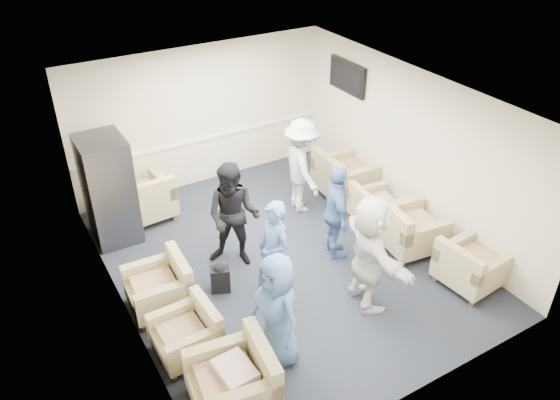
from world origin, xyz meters
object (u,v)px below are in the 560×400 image
armchair_left_near (237,383)px  vending_machine (109,190)px  person_back_right (302,166)px  person_front_right (370,253)px  person_front_left (277,310)px  armchair_left_mid (189,334)px  armchair_right_midfar (374,208)px  armchair_right_near (468,268)px  armchair_right_far (342,177)px  armchair_right_midnear (408,231)px  person_back_left (233,216)px  armchair_left_far (162,288)px  armchair_corner (145,201)px  person_mid_right (336,213)px  person_mid_left (274,253)px

armchair_left_near → vending_machine: bearing=-169.0°
person_back_right → person_front_right: 2.63m
armchair_left_near → person_front_left: bearing=124.8°
vending_machine → person_front_left: size_ratio=1.13×
armchair_left_mid → armchair_right_midfar: size_ratio=0.95×
armchair_right_near → person_front_right: person_front_right is taller
armchair_right_far → person_back_right: bearing=93.7°
armchair_left_near → armchair_right_far: bearing=137.9°
armchair_right_midnear → armchair_right_far: (0.09, 1.93, 0.02)m
person_back_right → person_back_left: bearing=124.1°
armchair_right_midfar → person_front_right: 2.14m
armchair_left_far → vending_machine: size_ratio=0.48×
armchair_corner → person_mid_right: size_ratio=0.63×
person_mid_left → vending_machine: bearing=-156.4°
person_back_left → armchair_right_near: bearing=1.0°
armchair_right_midnear → person_back_left: size_ratio=0.59×
armchair_right_far → person_mid_right: (-1.19, -1.45, 0.42)m
armchair_left_near → armchair_left_far: size_ratio=1.19×
person_front_left → armchair_right_near: bearing=79.6°
person_mid_right → person_front_right: size_ratio=0.91×
armchair_left_far → person_front_left: bearing=31.8°
armchair_right_midnear → armchair_left_near: bearing=116.4°
armchair_right_near → person_back_left: (-2.71, 2.26, 0.54)m
armchair_right_midfar → armchair_corner: bearing=62.7°
armchair_left_mid → armchair_left_far: 1.00m
vending_machine → armchair_right_far: bearing=-11.8°
armchair_right_near → armchair_right_midnear: (-0.16, 1.14, 0.03)m
vending_machine → person_mid_left: 3.10m
armchair_right_near → armchair_right_far: armchair_right_far is taller
armchair_left_mid → armchair_right_near: bearing=76.2°
armchair_right_midnear → person_mid_right: size_ratio=0.64×
armchair_left_mid → vending_machine: size_ratio=0.43×
armchair_corner → person_front_right: 4.21m
armchair_left_near → armchair_right_midfar: armchair_left_near is taller
armchair_left_mid → armchair_right_near: armchair_right_near is taller
armchair_right_midfar → person_mid_left: bearing=112.8°
armchair_right_midnear → armchair_right_midfar: armchair_right_midnear is taller
armchair_left_near → person_back_right: bearing=145.5°
armchair_left_mid → person_front_right: size_ratio=0.45×
armchair_left_near → person_front_left: person_front_left is taller
armchair_left_far → person_mid_right: person_mid_right is taller
armchair_left_mid → person_front_right: person_front_right is taller
armchair_right_near → person_front_right: bearing=66.8°
person_back_right → armchair_right_midnear: bearing=-147.5°
person_front_right → person_front_left: bearing=109.8°
armchair_right_midfar → person_back_right: 1.46m
armchair_right_midnear → person_mid_left: (-2.44, 0.09, 0.44)m
armchair_right_near → armchair_corner: (-3.52, 4.16, 0.04)m
armchair_right_midnear → person_mid_left: person_mid_left is taller
person_mid_left → person_mid_right: 1.39m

